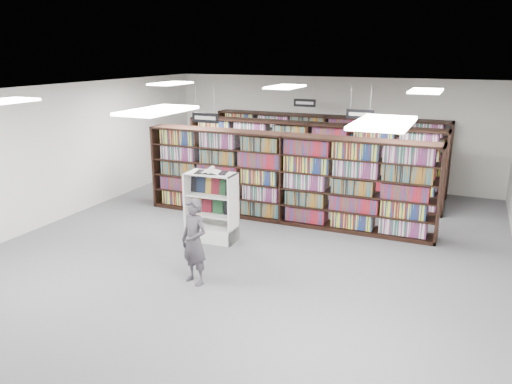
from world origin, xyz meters
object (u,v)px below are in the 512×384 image
at_px(bookshelf_row_near, 284,178).
at_px(shopper, 194,242).
at_px(open_book, 211,171).
at_px(endcap_display, 212,217).

distance_m(bookshelf_row_near, shopper, 3.75).
relative_size(bookshelf_row_near, shopper, 4.56).
distance_m(bookshelf_row_near, open_book, 2.08).
bearing_deg(bookshelf_row_near, endcap_display, -118.91).
distance_m(endcap_display, open_book, 1.02).
bearing_deg(endcap_display, bookshelf_row_near, 59.26).
bearing_deg(open_book, endcap_display, 97.07).
height_order(bookshelf_row_near, open_book, bookshelf_row_near).
bearing_deg(endcap_display, shopper, -72.13).
xyz_separation_m(bookshelf_row_near, shopper, (-0.26, -3.73, -0.28)).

